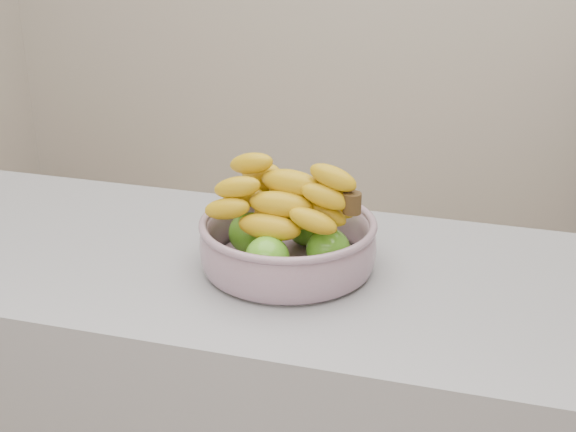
% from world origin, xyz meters
% --- Properties ---
extents(fruit_bowl, '(0.32, 0.32, 0.19)m').
position_xyz_m(fruit_bowl, '(0.09, -0.33, 0.96)').
color(fruit_bowl, '#A5B3C6').
rests_on(fruit_bowl, counter).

